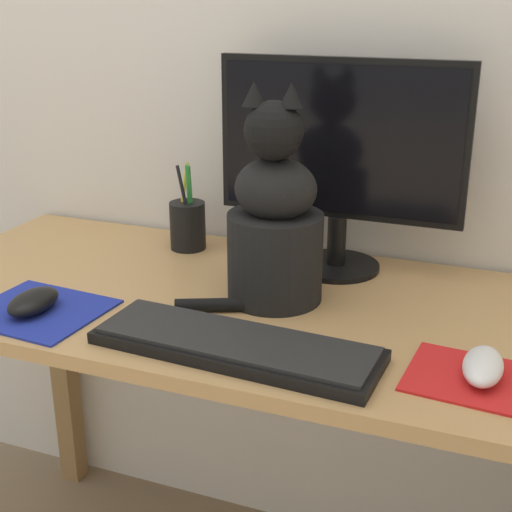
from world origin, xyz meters
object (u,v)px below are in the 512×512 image
at_px(monitor, 340,155).
at_px(computer_mouse_left, 33,302).
at_px(keyboard, 236,345).
at_px(computer_mouse_right, 483,366).
at_px(cat, 273,223).
at_px(pen_cup, 188,224).

xyz_separation_m(monitor, computer_mouse_left, (-0.42, -0.38, -0.20)).
bearing_deg(computer_mouse_left, monitor, 42.51).
bearing_deg(monitor, keyboard, -97.29).
relative_size(computer_mouse_left, computer_mouse_right, 0.97).
bearing_deg(computer_mouse_left, cat, 29.82).
distance_m(monitor, keyboard, 0.44).
height_order(computer_mouse_right, cat, cat).
height_order(monitor, computer_mouse_right, monitor).
xyz_separation_m(keyboard, pen_cup, (-0.27, 0.39, 0.04)).
relative_size(monitor, pen_cup, 2.58).
bearing_deg(cat, pen_cup, 140.74).
bearing_deg(computer_mouse_right, keyboard, -172.14).
bearing_deg(pen_cup, cat, -35.84).
relative_size(keyboard, computer_mouse_left, 4.14).
bearing_deg(monitor, cat, -109.86).
distance_m(monitor, computer_mouse_left, 0.60).
relative_size(cat, pen_cup, 2.08).
relative_size(monitor, computer_mouse_left, 4.32).
distance_m(keyboard, computer_mouse_right, 0.35).
bearing_deg(computer_mouse_left, keyboard, -0.69).
bearing_deg(keyboard, monitor, 85.88).
xyz_separation_m(keyboard, cat, (-0.02, 0.21, 0.13)).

